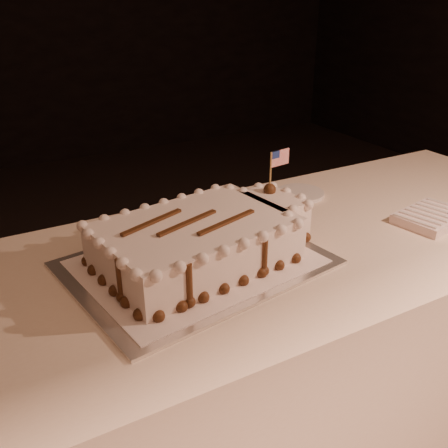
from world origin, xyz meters
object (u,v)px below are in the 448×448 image
banquet_table (231,367)px  sheet_cake (206,238)px  cake_board (196,263)px  napkin_stack (431,217)px  side_plate (300,193)px

banquet_table → sheet_cake: bearing=174.1°
banquet_table → cake_board: cake_board is taller
cake_board → banquet_table: bearing=-9.6°
sheet_cake → napkin_stack: (0.69, -0.12, -0.05)m
banquet_table → napkin_stack: (0.62, -0.11, 0.39)m
cake_board → side_plate: bearing=17.3°
banquet_table → napkin_stack: size_ratio=10.56×
sheet_cake → side_plate: (0.48, 0.24, -0.06)m
cake_board → side_plate: (0.51, 0.25, 0.00)m
banquet_table → side_plate: (0.41, 0.25, 0.38)m
napkin_stack → banquet_table: bearing=169.8°
napkin_stack → cake_board: bearing=171.1°
side_plate → sheet_cake: bearing=-153.3°
cake_board → sheet_cake: (0.03, 0.00, 0.06)m
banquet_table → side_plate: side_plate is taller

